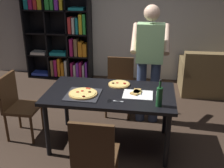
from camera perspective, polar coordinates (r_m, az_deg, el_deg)
The scene contains 13 objects.
ground_plane at distance 3.74m, azimuth -0.37°, elevation -12.31°, with size 12.00×12.00×0.00m, color #38281E.
back_wall at distance 5.71m, azimuth 3.96°, elevation 14.87°, with size 6.40×0.10×2.80m, color silver.
dining_table at distance 3.40m, azimuth -0.39°, elevation -2.91°, with size 1.60×0.91×0.75m.
chair_near_camera at distance 2.69m, azimuth -3.73°, elevation -14.44°, with size 0.42×0.42×0.90m.
chair_far_side at distance 4.32m, azimuth 1.63°, elevation 0.35°, with size 0.42×0.42×0.90m.
chair_left_end at distance 3.88m, azimuth -19.54°, elevation -3.66°, with size 0.42×0.42×0.90m.
bookshelf at distance 5.88m, azimuth -10.91°, elevation 10.30°, with size 1.40×0.35×1.95m.
person_serving_pizza at distance 3.93m, azimuth 7.93°, elevation 5.39°, with size 0.55×0.54×1.75m.
pepperoni_pizza_on_tray at distance 3.31m, azimuth -6.15°, elevation -2.08°, with size 0.41×0.41×0.04m.
pizza_slices_on_towel at distance 3.32m, azimuth 5.38°, elevation -2.07°, with size 0.36×0.28×0.03m.
wine_bottle at distance 3.02m, azimuth 9.98°, elevation -2.57°, with size 0.07×0.07×0.32m.
kitchen_scissors at distance 3.13m, azimuth 0.07°, elevation -3.56°, with size 0.19×0.09×0.01m.
second_pizza_plain at distance 3.59m, azimuth 1.52°, elevation -0.02°, with size 0.29×0.29×0.03m.
Camera 1 is at (0.50, -3.04, 2.11)m, focal length 43.21 mm.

